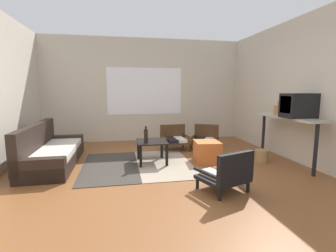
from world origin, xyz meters
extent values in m
plane|color=brown|center=(0.00, 0.00, 0.00)|extent=(7.80, 7.80, 0.00)
cube|color=beige|center=(0.00, 3.06, 1.35)|extent=(5.60, 0.12, 2.70)
cube|color=white|center=(0.00, 3.00, 1.33)|extent=(1.97, 0.01, 1.22)
cube|color=beige|center=(2.66, 0.30, 1.35)|extent=(0.12, 6.60, 2.70)
cube|color=#38332D|center=(-0.86, 0.73, 0.01)|extent=(0.98, 1.88, 0.01)
cube|color=gray|center=(0.11, 0.73, 0.01)|extent=(0.98, 1.88, 0.01)
cube|color=black|center=(-1.86, 1.06, 0.11)|extent=(0.75, 2.05, 0.22)
cube|color=beige|center=(-1.83, 1.06, 0.27)|extent=(0.65, 1.87, 0.10)
cube|color=black|center=(-2.17, 1.06, 0.43)|extent=(0.15, 2.05, 0.64)
cube|color=black|center=(-1.86, 1.99, 0.19)|extent=(0.74, 0.18, 0.37)
cube|color=black|center=(-1.85, 0.12, 0.19)|extent=(0.74, 0.18, 0.37)
cube|color=black|center=(-0.10, 0.84, 0.41)|extent=(0.55, 0.63, 0.02)
cube|color=black|center=(-0.33, 1.12, 0.20)|extent=(0.04, 0.04, 0.40)
cube|color=black|center=(0.13, 1.12, 0.20)|extent=(0.04, 0.04, 0.40)
cube|color=black|center=(-0.33, 0.57, 0.20)|extent=(0.04, 0.04, 0.40)
cube|color=black|center=(0.13, 0.57, 0.20)|extent=(0.04, 0.04, 0.40)
cylinder|color=#472D19|center=(0.83, 1.52, 0.08)|extent=(0.04, 0.04, 0.16)
cylinder|color=#472D19|center=(0.31, 1.49, 0.08)|extent=(0.04, 0.04, 0.16)
cylinder|color=#472D19|center=(0.81, 2.02, 0.08)|extent=(0.04, 0.04, 0.16)
cylinder|color=#472D19|center=(0.29, 2.00, 0.08)|extent=(0.04, 0.04, 0.16)
cube|color=#472D19|center=(0.56, 1.76, 0.18)|extent=(0.62, 0.61, 0.05)
cube|color=silver|center=(0.67, 1.74, 0.24)|extent=(0.22, 0.53, 0.06)
cube|color=black|center=(0.46, 1.73, 0.24)|extent=(0.22, 0.53, 0.06)
cube|color=#472D19|center=(0.55, 2.02, 0.38)|extent=(0.60, 0.09, 0.34)
cube|color=#472D19|center=(0.84, 1.77, 0.30)|extent=(0.07, 0.59, 0.04)
cube|color=#472D19|center=(0.28, 1.75, 0.30)|extent=(0.07, 0.59, 0.04)
cylinder|color=black|center=(0.36, -0.52, 0.07)|extent=(0.04, 0.04, 0.15)
cylinder|color=black|center=(0.84, -0.34, 0.07)|extent=(0.04, 0.04, 0.15)
cylinder|color=black|center=(0.51, -0.93, 0.07)|extent=(0.04, 0.04, 0.15)
cylinder|color=black|center=(0.99, -0.76, 0.07)|extent=(0.04, 0.04, 0.15)
cube|color=black|center=(0.67, -0.64, 0.17)|extent=(0.73, 0.69, 0.05)
cube|color=beige|center=(0.57, -0.65, 0.23)|extent=(0.34, 0.50, 0.06)
cube|color=brown|center=(0.76, -0.58, 0.23)|extent=(0.34, 0.50, 0.06)
cube|color=black|center=(0.75, -0.85, 0.39)|extent=(0.58, 0.27, 0.38)
cube|color=black|center=(0.42, -0.73, 0.29)|extent=(0.22, 0.51, 0.04)
cube|color=black|center=(0.93, -0.54, 0.29)|extent=(0.22, 0.51, 0.04)
cylinder|color=#472D19|center=(1.33, 1.40, 0.06)|extent=(0.04, 0.04, 0.12)
cylinder|color=#472D19|center=(0.91, 1.66, 0.06)|extent=(0.04, 0.04, 0.12)
cylinder|color=#472D19|center=(1.59, 1.83, 0.06)|extent=(0.04, 0.04, 0.12)
cylinder|color=#472D19|center=(1.16, 2.08, 0.06)|extent=(0.04, 0.04, 0.12)
cube|color=#472D19|center=(1.25, 1.74, 0.15)|extent=(0.79, 0.79, 0.05)
cube|color=silver|center=(1.32, 1.67, 0.20)|extent=(0.43, 0.54, 0.06)
cube|color=black|center=(1.15, 1.78, 0.20)|extent=(0.43, 0.54, 0.06)
cube|color=#472D19|center=(1.38, 1.97, 0.35)|extent=(0.53, 0.36, 0.36)
cube|color=#472D19|center=(1.47, 1.61, 0.26)|extent=(0.33, 0.52, 0.04)
cube|color=#472D19|center=(1.02, 1.88, 0.26)|extent=(0.33, 0.52, 0.04)
cube|color=#D1662D|center=(0.95, 0.73, 0.19)|extent=(0.51, 0.51, 0.39)
cube|color=#B2AD9E|center=(2.34, 0.35, 0.87)|extent=(0.38, 1.57, 0.04)
cylinder|color=black|center=(2.34, -0.38, 0.42)|extent=(0.06, 0.06, 0.85)
cylinder|color=black|center=(2.34, 1.07, 0.42)|extent=(0.06, 0.06, 0.85)
cube|color=black|center=(2.34, 0.07, 1.09)|extent=(0.52, 0.36, 0.42)
cube|color=black|center=(2.09, 0.07, 1.11)|extent=(0.01, 0.28, 0.29)
cylinder|color=#A87047|center=(2.34, 0.60, 0.98)|extent=(0.19, 0.19, 0.18)
cylinder|color=#A87047|center=(2.34, 0.60, 1.11)|extent=(0.07, 0.07, 0.08)
cylinder|color=black|center=(-0.23, 0.68, 0.54)|extent=(0.07, 0.07, 0.25)
cylinder|color=black|center=(-0.23, 0.68, 0.69)|extent=(0.03, 0.03, 0.06)
cylinder|color=#9E7A4C|center=(1.96, 0.51, 0.11)|extent=(0.24, 0.24, 0.23)
camera|label=1|loc=(-0.67, -3.66, 1.36)|focal=26.48mm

